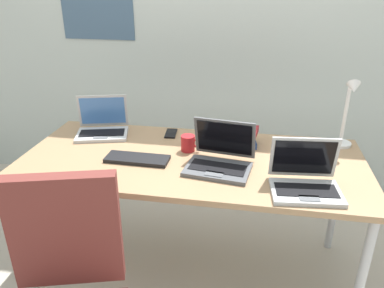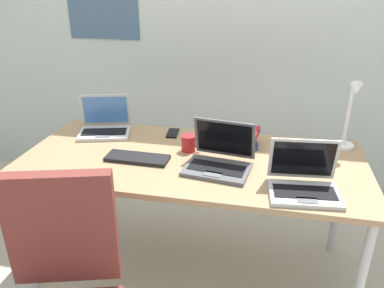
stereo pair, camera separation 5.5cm
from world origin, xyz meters
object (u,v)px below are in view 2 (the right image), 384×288
at_px(laptop_front_right, 105,126).
at_px(computer_mouse, 315,150).
at_px(external_keyboard, 137,158).
at_px(cell_phone, 173,133).
at_px(book_stack, 240,137).
at_px(desk_lamp, 349,116).
at_px(coffee_mug, 189,143).
at_px(laptop_near_mouse, 219,160).
at_px(laptop_front_left, 304,183).

distance_m(laptop_front_right, computer_mouse, 1.23).
xyz_separation_m(external_keyboard, cell_phone, (0.09, 0.38, -0.01)).
height_order(external_keyboard, book_stack, book_stack).
bearing_deg(computer_mouse, laptop_front_right, -165.53).
distance_m(desk_lamp, laptop_front_right, 1.40).
bearing_deg(desk_lamp, coffee_mug, -167.09).
bearing_deg(book_stack, laptop_front_right, 178.82).
relative_size(laptop_front_right, laptop_near_mouse, 1.01).
xyz_separation_m(computer_mouse, coffee_mug, (-0.67, -0.11, 0.03)).
xyz_separation_m(external_keyboard, coffee_mug, (0.24, 0.17, 0.03)).
xyz_separation_m(book_stack, coffee_mug, (-0.27, -0.13, -0.01)).
height_order(laptop_near_mouse, coffee_mug, laptop_near_mouse).
height_order(laptop_front_left, external_keyboard, laptop_front_left).
relative_size(desk_lamp, laptop_front_right, 1.15).
height_order(laptop_front_right, book_stack, laptop_front_right).
bearing_deg(desk_lamp, laptop_front_right, -178.07).
xyz_separation_m(desk_lamp, laptop_front_left, (-0.25, -0.51, -0.15)).
height_order(laptop_front_left, coffee_mug, laptop_front_left).
bearing_deg(laptop_front_right, cell_phone, 9.19).
xyz_separation_m(desk_lamp, coffee_mug, (-0.84, -0.19, -0.15)).
distance_m(laptop_near_mouse, book_stack, 0.31).
relative_size(laptop_near_mouse, laptop_front_left, 1.06).
bearing_deg(laptop_front_right, laptop_near_mouse, -22.83).
distance_m(desk_lamp, laptop_front_left, 0.59).
height_order(laptop_front_left, book_stack, laptop_front_left).
bearing_deg(laptop_front_right, laptop_front_left, -22.01).
height_order(laptop_front_right, external_keyboard, laptop_front_right).
bearing_deg(laptop_front_right, coffee_mug, -14.63).
relative_size(desk_lamp, coffee_mug, 3.54).
distance_m(laptop_near_mouse, external_keyboard, 0.43).
distance_m(laptop_near_mouse, computer_mouse, 0.56).
distance_m(laptop_front_right, external_keyboard, 0.44).
relative_size(cell_phone, coffee_mug, 1.20).
xyz_separation_m(laptop_near_mouse, book_stack, (0.08, 0.30, 0.01)).
relative_size(external_keyboard, book_stack, 1.52).
bearing_deg(coffee_mug, book_stack, 25.62).
height_order(desk_lamp, laptop_near_mouse, desk_lamp).
bearing_deg(laptop_near_mouse, laptop_front_right, 157.17).
height_order(computer_mouse, cell_phone, computer_mouse).
xyz_separation_m(laptop_front_right, laptop_near_mouse, (0.75, -0.31, 0.00)).
bearing_deg(book_stack, cell_phone, 168.62).
relative_size(desk_lamp, laptop_front_left, 1.23).
height_order(laptop_front_right, computer_mouse, laptop_front_right).
height_order(computer_mouse, coffee_mug, coffee_mug).
distance_m(laptop_front_left, cell_phone, 0.91).
xyz_separation_m(computer_mouse, cell_phone, (-0.82, 0.10, -0.01)).
distance_m(external_keyboard, book_stack, 0.59).
bearing_deg(external_keyboard, coffee_mug, 35.95).
bearing_deg(external_keyboard, computer_mouse, 17.83).
bearing_deg(laptop_near_mouse, desk_lamp, 29.21).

